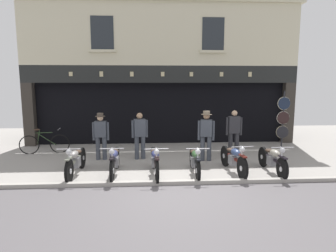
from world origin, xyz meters
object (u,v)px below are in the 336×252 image
Objects in this scene: motorcycle_center at (195,160)px; motorcycle_right at (272,159)px; assistant_far_right at (234,132)px; leaning_bicycle at (44,143)px; motorcycle_far_left at (76,161)px; shopkeeper_center at (140,134)px; salesman_right at (206,133)px; advert_board_near at (109,103)px; tyre_sign_pole at (283,118)px; motorcycle_center_left at (155,160)px; motorcycle_center_right at (233,158)px; motorcycle_left at (115,160)px; salesman_left at (101,134)px.

motorcycle_right is (2.26, -0.03, 0.01)m from motorcycle_center.
leaning_bicycle is (-6.84, 0.99, -0.54)m from assistant_far_right.
shopkeeper_center is (1.76, 1.69, 0.46)m from motorcycle_far_left.
advert_board_near is (-3.58, 3.05, 0.82)m from salesman_right.
tyre_sign_pole is at bearing -12.84° from advert_board_near.
motorcycle_center_right is at bearing 179.30° from motorcycle_center_left.
motorcycle_left is 1.02× the size of motorcycle_center_right.
motorcycle_center_left is 5.90m from tyre_sign_pole.
motorcycle_center_left is at bearing 177.52° from motorcycle_far_left.
salesman_left is 0.97× the size of assistant_far_right.
salesman_right is 5.97m from leaning_bicycle.
shopkeeper_center is at bearing -46.92° from motorcycle_center.
tyre_sign_pole reaches higher than salesman_left.
assistant_far_right reaches higher than salesman_left.
motorcycle_right is 7.98m from leaning_bicycle.
motorcycle_left is 1.22× the size of salesman_right.
motorcycle_center_right is at bearing -179.49° from motorcycle_far_left.
leaning_bicycle is at bearing -24.07° from salesman_left.
motorcycle_far_left is at bearing -2.95° from motorcycle_left.
salesman_right is at bearing -110.89° from motorcycle_center.
motorcycle_center_left is 1.31× the size of salesman_left.
shopkeeper_center is at bearing -135.06° from motorcycle_far_left.
motorcycle_center_left reaches higher than motorcycle_center.
motorcycle_center is 1.16× the size of assistant_far_right.
motorcycle_right is at bearing 148.64° from salesman_right.
motorcycle_far_left is 2.24m from motorcycle_center_left.
tyre_sign_pole is (6.84, 1.14, 0.35)m from salesman_left.
leaning_bicycle is (-3.56, 1.02, -0.50)m from shopkeeper_center.
motorcycle_center_left is at bearing 47.78° from leaning_bicycle.
motorcycle_far_left is 0.88× the size of tyre_sign_pole.
salesman_right reaches higher than shopkeeper_center.
motorcycle_right is at bearing 179.46° from motorcycle_far_left.
shopkeeper_center is (1.31, 0.01, -0.00)m from salesman_left.
salesman_left reaches higher than leaning_bicycle.
motorcycle_left is 1.89m from salesman_left.
motorcycle_right is 2.03m from assistant_far_right.
motorcycle_left is 1.06× the size of motorcycle_center.
motorcycle_center is 0.99× the size of motorcycle_right.
assistant_far_right reaches higher than motorcycle_center_right.
motorcycle_far_left is 3.38m from motorcycle_center.
assistant_far_right is at bearing -130.55° from motorcycle_center.
advert_board_near reaches higher than assistant_far_right.
motorcycle_center_left is (1.14, -0.10, 0.00)m from motorcycle_left.
assistant_far_right is (4.58, 0.04, 0.03)m from salesman_left.
motorcycle_right is 4.32m from shopkeeper_center.
tyre_sign_pole is (6.19, 2.85, 0.81)m from motorcycle_left.
leaning_bicycle is at bearing -26.66° from shopkeeper_center.
salesman_left is 2.84m from advert_board_near.
motorcycle_center_left is 4.95m from leaning_bicycle.
shopkeeper_center reaches higher than leaning_bicycle.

